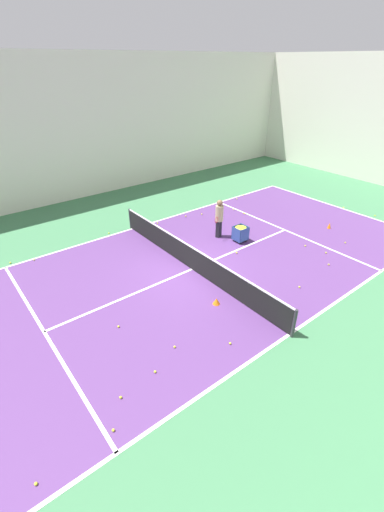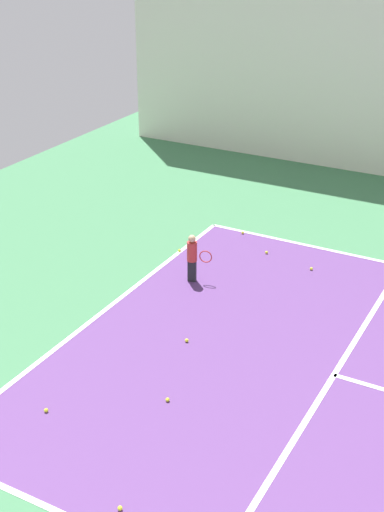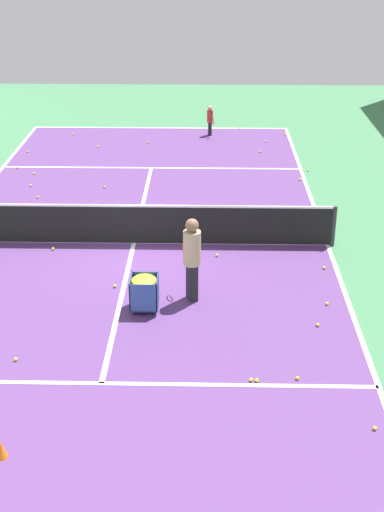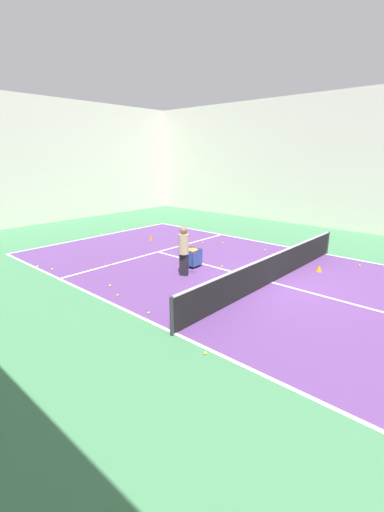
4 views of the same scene
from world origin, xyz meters
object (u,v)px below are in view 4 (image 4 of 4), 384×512
(ball_cart, at_px, (192,254))
(training_cone_1, at_px, (319,268))
(coach_at_net, at_px, (184,248))
(tennis_net, at_px, (273,268))
(training_cone_0, at_px, (151,238))

(ball_cart, xyz_separation_m, training_cone_1, (2.80, -3.97, -0.41))
(coach_at_net, xyz_separation_m, ball_cart, (0.96, 0.47, -0.52))
(tennis_net, height_order, coach_at_net, coach_at_net)
(coach_at_net, relative_size, ball_cart, 2.45)
(coach_at_net, relative_size, training_cone_0, 6.31)
(coach_at_net, xyz_separation_m, training_cone_1, (3.76, -3.50, -0.93))
(tennis_net, xyz_separation_m, training_cone_0, (1.22, 7.70, -0.38))
(tennis_net, height_order, training_cone_1, tennis_net)
(tennis_net, distance_m, coach_at_net, 3.19)
(ball_cart, bearing_deg, coach_at_net, -153.89)
(ball_cart, bearing_deg, training_cone_1, -54.76)
(coach_at_net, bearing_deg, training_cone_0, 131.23)
(ball_cart, height_order, training_cone_1, ball_cart)
(ball_cart, relative_size, training_cone_0, 2.58)
(training_cone_0, bearing_deg, tennis_net, -99.03)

